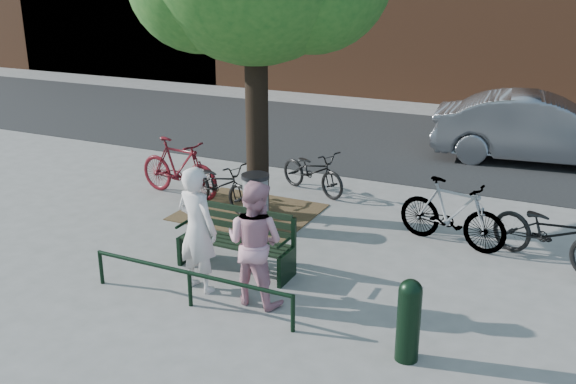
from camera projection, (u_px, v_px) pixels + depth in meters
The scene contains 15 objects.
ground at pixel (236, 270), 9.54m from camera, with size 90.00×90.00×0.00m, color gray.
dirt_pit at pixel (249, 212), 11.83m from camera, with size 2.40×2.00×0.02m, color brown.
road at pixel (399, 141), 16.79m from camera, with size 40.00×7.00×0.01m, color black.
park_bench at pixel (238, 238), 9.46m from camera, with size 1.74×0.54×0.97m.
guard_railing at pixel (189, 278), 8.39m from camera, with size 3.06×0.06×0.51m.
person_left at pixel (197, 229), 8.70m from camera, with size 0.65×0.43×1.78m, color beige.
person_right at pixel (255, 243), 8.37m from camera, with size 0.83×0.64×1.70m, color #C08493.
bollard at pixel (409, 317), 7.17m from camera, with size 0.27×0.27×1.00m.
litter_bin at pixel (256, 202), 10.93m from camera, with size 0.48×0.48×0.98m.
bicycle_a at pixel (219, 184), 11.94m from camera, with size 0.61×1.75×0.92m, color black.
bicycle_b at pixel (179, 168), 12.55m from camera, with size 0.54×1.92×1.15m, color #530B12.
bicycle_c at pixel (313, 171), 12.78m from camera, with size 0.59×1.70×0.89m, color black.
bicycle_d at pixel (452, 213), 10.27m from camera, with size 0.51×1.82×1.09m, color gray.
bicycle_e at pixel (552, 233), 9.57m from camera, with size 0.68×1.96×1.03m, color black.
parked_car at pixel (541, 129), 14.73m from camera, with size 1.67×4.80×1.58m, color slate.
Camera 1 is at (4.44, -7.47, 4.19)m, focal length 40.00 mm.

